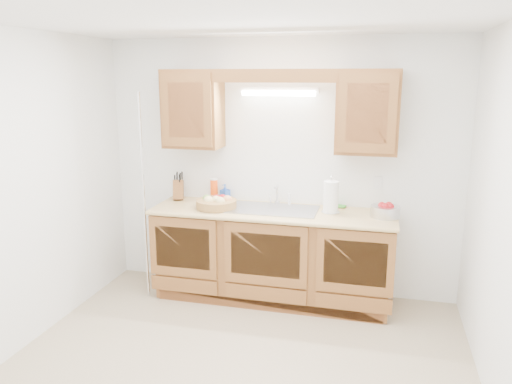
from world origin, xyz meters
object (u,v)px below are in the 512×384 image
(knife_block, at_px, (178,189))
(apple_bowl, at_px, (385,211))
(paper_towel, at_px, (331,197))
(fruit_basket, at_px, (216,203))

(knife_block, xyz_separation_m, apple_bowl, (2.06, -0.16, -0.05))
(knife_block, bearing_deg, apple_bowl, -21.52)
(paper_towel, distance_m, apple_bowl, 0.50)
(paper_towel, bearing_deg, apple_bowl, -2.31)
(apple_bowl, bearing_deg, paper_towel, 177.69)
(apple_bowl, bearing_deg, knife_block, 175.60)
(fruit_basket, xyz_separation_m, knife_block, (-0.49, 0.23, 0.05))
(fruit_basket, height_order, paper_towel, paper_towel)
(fruit_basket, relative_size, apple_bowl, 1.76)
(apple_bowl, bearing_deg, fruit_basket, -177.23)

